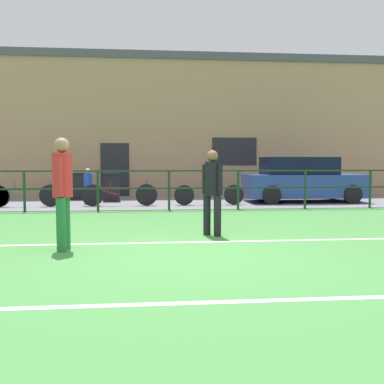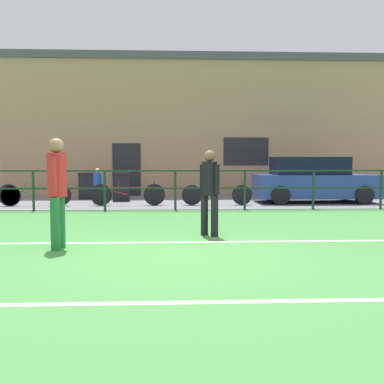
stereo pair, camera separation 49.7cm
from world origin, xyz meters
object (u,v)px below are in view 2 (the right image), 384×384
(trash_bin_0, at_px, (87,186))
(player_striker, at_px, (57,186))
(parked_car_red, at_px, (313,181))
(bicycle_parked_0, at_px, (35,195))
(bicycle_parked_3, at_px, (217,195))
(player_goalkeeper, at_px, (210,187))
(trash_bin_1, at_px, (121,187))
(bicycle_parked_2, at_px, (128,194))
(spectator_child, at_px, (98,183))

(trash_bin_0, bearing_deg, player_striker, -82.09)
(parked_car_red, distance_m, bicycle_parked_0, 9.01)
(parked_car_red, height_order, bicycle_parked_3, parked_car_red)
(bicycle_parked_0, bearing_deg, bicycle_parked_3, -0.00)
(player_goalkeeper, distance_m, bicycle_parked_0, 7.45)
(parked_car_red, relative_size, bicycle_parked_3, 1.79)
(player_goalkeeper, xyz_separation_m, bicycle_parked_3, (0.70, 5.53, -0.56))
(bicycle_parked_0, bearing_deg, trash_bin_1, 32.80)
(bicycle_parked_2, height_order, trash_bin_1, trash_bin_1)
(bicycle_parked_3, relative_size, trash_bin_1, 2.28)
(trash_bin_1, bearing_deg, bicycle_parked_0, -147.20)
(spectator_child, distance_m, bicycle_parked_0, 1.99)
(bicycle_parked_0, xyz_separation_m, bicycle_parked_3, (5.65, -0.00, -0.02))
(player_striker, xyz_separation_m, trash_bin_0, (-1.25, 9.01, -0.51))
(bicycle_parked_0, height_order, bicycle_parked_2, bicycle_parked_0)
(player_striker, bearing_deg, bicycle_parked_0, -157.23)
(player_striker, distance_m, spectator_child, 7.46)
(player_goalkeeper, bearing_deg, bicycle_parked_2, 153.26)
(bicycle_parked_0, height_order, trash_bin_0, trash_bin_0)
(bicycle_parked_0, bearing_deg, player_striker, -70.00)
(bicycle_parked_2, bearing_deg, player_striker, -93.90)
(player_goalkeeper, xyz_separation_m, parked_car_red, (4.01, 6.33, -0.18))
(spectator_child, bearing_deg, bicycle_parked_2, 165.21)
(trash_bin_1, bearing_deg, player_striker, -90.50)
(bicycle_parked_3, xyz_separation_m, trash_bin_0, (-4.49, 2.38, 0.15))
(bicycle_parked_2, bearing_deg, bicycle_parked_3, 0.16)
(player_goalkeeper, relative_size, player_striker, 0.91)
(player_goalkeeper, distance_m, spectator_child, 7.07)
(spectator_child, distance_m, trash_bin_1, 1.07)
(player_striker, distance_m, bicycle_parked_0, 7.08)
(player_striker, bearing_deg, trash_bin_0, -169.32)
(player_striker, height_order, parked_car_red, player_striker)
(spectator_child, bearing_deg, player_goalkeeper, 138.85)
(spectator_child, height_order, trash_bin_1, spectator_child)
(trash_bin_1, bearing_deg, bicycle_parked_3, -26.77)
(bicycle_parked_0, bearing_deg, parked_car_red, 5.07)
(bicycle_parked_0, relative_size, bicycle_parked_2, 0.96)
(player_goalkeeper, relative_size, trash_bin_1, 1.66)
(parked_car_red, bearing_deg, trash_bin_1, 172.94)
(spectator_child, xyz_separation_m, parked_car_red, (7.17, 0.00, 0.07))
(spectator_child, xyz_separation_m, trash_bin_0, (-0.64, 1.58, -0.17))
(player_goalkeeper, relative_size, parked_car_red, 0.41)
(player_goalkeeper, height_order, bicycle_parked_0, player_goalkeeper)
(player_striker, xyz_separation_m, trash_bin_1, (0.07, 8.23, -0.50))
(bicycle_parked_0, distance_m, bicycle_parked_2, 2.86)
(player_goalkeeper, xyz_separation_m, player_striker, (-2.55, -1.09, 0.09))
(player_goalkeeper, height_order, bicycle_parked_3, player_goalkeeper)
(parked_car_red, xyz_separation_m, bicycle_parked_0, (-8.97, -0.80, -0.37))
(player_striker, xyz_separation_m, bicycle_parked_0, (-2.41, 6.63, -0.64))
(parked_car_red, bearing_deg, trash_bin_0, 168.54)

